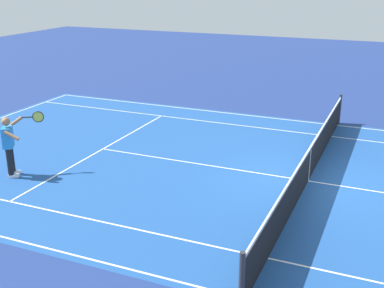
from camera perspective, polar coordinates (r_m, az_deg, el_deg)
ground_plane at (r=13.65m, az=13.10°, el=-4.13°), size 60.00×60.00×0.00m
court_slab at (r=13.65m, az=13.10°, el=-4.13°), size 24.20×11.40×0.00m
court_line_markings at (r=13.65m, az=13.10°, el=-4.11°), size 23.85×11.05×0.01m
tennis_net at (r=13.47m, az=13.25°, el=-2.21°), size 0.10×11.70×1.08m
tennis_player_near at (r=14.18m, az=-20.09°, el=0.08°), size 0.83×1.02×1.70m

